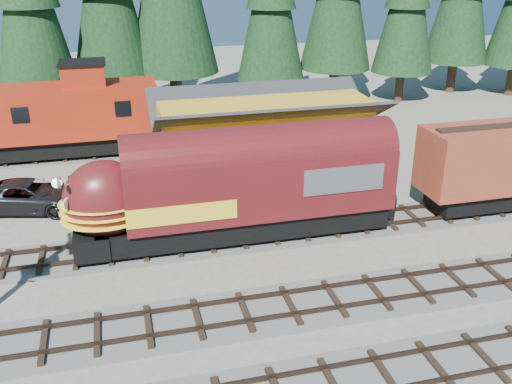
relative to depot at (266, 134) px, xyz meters
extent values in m
plane|color=#6B665B|center=(0.00, -10.50, -2.96)|extent=(120.00, 120.00, 0.00)
cube|color=#4C4947|center=(10.00, -6.50, -2.92)|extent=(68.00, 3.20, 0.08)
cube|color=#38281E|center=(10.00, -7.22, -2.71)|extent=(68.00, 0.08, 0.16)
cube|color=#38281E|center=(10.00, -5.78, -2.71)|extent=(68.00, 0.08, 0.16)
cube|color=#4C4947|center=(-10.00, 7.50, -2.92)|extent=(32.00, 3.20, 0.08)
cube|color=#38281E|center=(-10.00, 6.78, -2.71)|extent=(32.00, 0.08, 0.16)
cube|color=#38281E|center=(-10.00, 8.22, -2.71)|extent=(32.00, 0.08, 0.16)
cube|color=#C38F1B|center=(0.00, 0.00, -1.26)|extent=(12.00, 6.00, 3.40)
cube|color=gold|center=(0.00, 0.00, 1.16)|extent=(11.88, 3.30, 1.44)
cube|color=white|center=(-6.04, -1.00, -0.76)|extent=(0.06, 2.40, 0.60)
cube|color=black|center=(-2.80, -6.50, -2.11)|extent=(13.56, 2.43, 1.05)
cube|color=#511214|center=(-2.04, -6.50, -0.16)|extent=(12.37, 2.85, 2.85)
ellipsoid|color=#511214|center=(-8.98, -6.50, -0.25)|extent=(3.62, 2.80, 3.52)
cube|color=#38383A|center=(1.48, -6.50, 0.17)|extent=(3.81, 2.91, 1.24)
sphere|color=white|center=(-10.87, -6.50, 0.70)|extent=(0.42, 0.42, 0.42)
cube|color=black|center=(-11.02, 7.50, -2.08)|extent=(9.92, 2.56, 1.10)
cube|color=maroon|center=(-11.02, 7.50, 0.12)|extent=(11.03, 3.20, 3.31)
cube|color=maroon|center=(-9.91, 7.50, 2.44)|extent=(2.65, 2.43, 1.32)
imported|color=black|center=(-12.96, -0.62, -2.16)|extent=(6.27, 4.00, 1.61)
camera|label=1|loc=(-8.21, -29.95, 9.82)|focal=40.00mm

